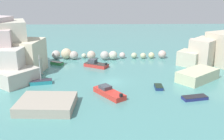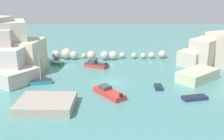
{
  "view_description": "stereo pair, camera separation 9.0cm",
  "coord_description": "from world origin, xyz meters",
  "px_view_note": "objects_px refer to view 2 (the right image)",
  "views": [
    {
      "loc": [
        -1.2,
        -47.55,
        17.49
      ],
      "look_at": [
        0.0,
        4.29,
        1.0
      ],
      "focal_mm": 42.54,
      "sensor_mm": 36.0,
      "label": 1
    },
    {
      "loc": [
        -1.11,
        -47.55,
        17.49
      ],
      "look_at": [
        0.0,
        4.29,
        1.0
      ],
      "focal_mm": 42.54,
      "sensor_mm": 36.0,
      "label": 2
    }
  ],
  "objects_px": {
    "stone_dock": "(46,104)",
    "moored_boat_4": "(195,98)",
    "moored_boat_0": "(41,82)",
    "moored_boat_5": "(96,64)",
    "moored_boat_1": "(159,87)",
    "moored_boat_2": "(57,63)",
    "moored_boat_3": "(109,92)"
  },
  "relations": [
    {
      "from": "moored_boat_2",
      "to": "moored_boat_3",
      "type": "height_order",
      "value": "moored_boat_3"
    },
    {
      "from": "stone_dock",
      "to": "moored_boat_3",
      "type": "distance_m",
      "value": 10.45
    },
    {
      "from": "stone_dock",
      "to": "moored_boat_1",
      "type": "bearing_deg",
      "value": 22.55
    },
    {
      "from": "moored_boat_5",
      "to": "moored_boat_4",
      "type": "bearing_deg",
      "value": 160.42
    },
    {
      "from": "moored_boat_3",
      "to": "moored_boat_5",
      "type": "height_order",
      "value": "moored_boat_5"
    },
    {
      "from": "stone_dock",
      "to": "moored_boat_3",
      "type": "relative_size",
      "value": 1.28
    },
    {
      "from": "moored_boat_0",
      "to": "moored_boat_1",
      "type": "xyz_separation_m",
      "value": [
        21.52,
        -2.87,
        -0.12
      ]
    },
    {
      "from": "stone_dock",
      "to": "moored_boat_2",
      "type": "xyz_separation_m",
      "value": [
        -2.5,
        23.15,
        -0.35
      ]
    },
    {
      "from": "moored_boat_0",
      "to": "moored_boat_4",
      "type": "relative_size",
      "value": 1.28
    },
    {
      "from": "moored_boat_5",
      "to": "moored_boat_1",
      "type": "bearing_deg",
      "value": 159.08
    },
    {
      "from": "moored_boat_2",
      "to": "moored_boat_4",
      "type": "relative_size",
      "value": 0.76
    },
    {
      "from": "moored_boat_1",
      "to": "moored_boat_3",
      "type": "bearing_deg",
      "value": 110.63
    },
    {
      "from": "moored_boat_2",
      "to": "moored_boat_5",
      "type": "relative_size",
      "value": 0.56
    },
    {
      "from": "moored_boat_3",
      "to": "stone_dock",
      "type": "bearing_deg",
      "value": 80.09
    },
    {
      "from": "moored_boat_2",
      "to": "moored_boat_4",
      "type": "height_order",
      "value": "moored_boat_2"
    },
    {
      "from": "moored_boat_3",
      "to": "moored_boat_4",
      "type": "bearing_deg",
      "value": -134.1
    },
    {
      "from": "moored_boat_2",
      "to": "moored_boat_5",
      "type": "height_order",
      "value": "moored_boat_5"
    },
    {
      "from": "moored_boat_1",
      "to": "moored_boat_3",
      "type": "relative_size",
      "value": 0.39
    },
    {
      "from": "stone_dock",
      "to": "moored_boat_4",
      "type": "height_order",
      "value": "stone_dock"
    },
    {
      "from": "stone_dock",
      "to": "moored_boat_3",
      "type": "bearing_deg",
      "value": 26.41
    },
    {
      "from": "moored_boat_1",
      "to": "moored_boat_3",
      "type": "height_order",
      "value": "moored_boat_3"
    },
    {
      "from": "stone_dock",
      "to": "moored_boat_0",
      "type": "bearing_deg",
      "value": 107.24
    },
    {
      "from": "stone_dock",
      "to": "moored_boat_1",
      "type": "height_order",
      "value": "stone_dock"
    },
    {
      "from": "moored_boat_0",
      "to": "moored_boat_5",
      "type": "xyz_separation_m",
      "value": [
        9.8,
        10.73,
        0.17
      ]
    },
    {
      "from": "moored_boat_3",
      "to": "moored_boat_4",
      "type": "relative_size",
      "value": 1.5
    },
    {
      "from": "moored_boat_2",
      "to": "moored_boat_0",
      "type": "bearing_deg",
      "value": -66.42
    },
    {
      "from": "stone_dock",
      "to": "moored_boat_4",
      "type": "bearing_deg",
      "value": 6.76
    },
    {
      "from": "moored_boat_2",
      "to": "moored_boat_5",
      "type": "bearing_deg",
      "value": 14.67
    },
    {
      "from": "stone_dock",
      "to": "moored_boat_0",
      "type": "distance_m",
      "value": 10.95
    },
    {
      "from": "moored_boat_4",
      "to": "stone_dock",
      "type": "bearing_deg",
      "value": -5.36
    },
    {
      "from": "moored_boat_1",
      "to": "moored_boat_0",
      "type": "bearing_deg",
      "value": 84.79
    },
    {
      "from": "moored_boat_4",
      "to": "moored_boat_5",
      "type": "distance_m",
      "value": 24.84
    }
  ]
}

